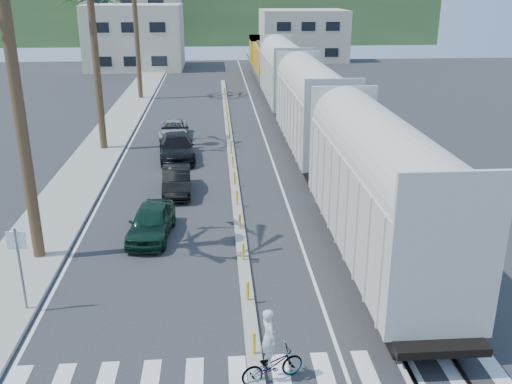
# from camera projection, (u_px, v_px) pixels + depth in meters

# --- Properties ---
(ground) EXTENTS (140.00, 140.00, 0.00)m
(ground) POSITION_uv_depth(u_px,v_px,m) (252.00, 338.00, 17.43)
(ground) COLOR #28282B
(ground) RESTS_ON ground
(sidewalk) EXTENTS (3.00, 90.00, 0.15)m
(sidewalk) POSITION_uv_depth(u_px,v_px,m) (109.00, 137.00, 40.28)
(sidewalk) COLOR gray
(sidewalk) RESTS_ON ground
(rails) EXTENTS (1.56, 100.00, 0.06)m
(rails) POSITION_uv_depth(u_px,v_px,m) (293.00, 125.00, 44.03)
(rails) COLOR black
(rails) RESTS_ON ground
(median) EXTENTS (0.45, 60.00, 0.85)m
(median) POSITION_uv_depth(u_px,v_px,m) (231.00, 155.00, 36.12)
(median) COLOR gray
(median) RESTS_ON ground
(crosswalk) EXTENTS (14.00, 2.20, 0.01)m
(crosswalk) POSITION_uv_depth(u_px,v_px,m) (256.00, 380.00, 15.55)
(crosswalk) COLOR silver
(crosswalk) RESTS_ON ground
(lane_markings) EXTENTS (9.42, 90.00, 0.01)m
(lane_markings) POSITION_uv_depth(u_px,v_px,m) (199.00, 137.00, 40.73)
(lane_markings) COLOR silver
(lane_markings) RESTS_ON ground
(freight_train) EXTENTS (3.00, 60.94, 5.85)m
(freight_train) POSITION_uv_depth(u_px,v_px,m) (299.00, 94.00, 40.45)
(freight_train) COLOR beige
(freight_train) RESTS_ON ground
(street_sign) EXTENTS (0.60, 0.08, 3.00)m
(street_sign) POSITION_uv_depth(u_px,v_px,m) (19.00, 258.00, 18.14)
(street_sign) COLOR slate
(street_sign) RESTS_ON ground
(buildings) EXTENTS (38.00, 27.00, 10.00)m
(buildings) POSITION_uv_depth(u_px,v_px,m) (176.00, 29.00, 82.73)
(buildings) COLOR #B6A991
(buildings) RESTS_ON ground
(hillside) EXTENTS (80.00, 20.00, 12.00)m
(hillside) POSITION_uv_depth(u_px,v_px,m) (218.00, 9.00, 109.19)
(hillside) COLOR #385628
(hillside) RESTS_ON ground
(car_lead) EXTENTS (2.41, 4.44, 1.41)m
(car_lead) POSITION_uv_depth(u_px,v_px,m) (151.00, 222.00, 24.22)
(car_lead) COLOR black
(car_lead) RESTS_ON ground
(car_second) EXTENTS (1.78, 4.19, 1.34)m
(car_second) POSITION_uv_depth(u_px,v_px,m) (177.00, 181.00, 29.44)
(car_second) COLOR black
(car_second) RESTS_ON ground
(car_third) EXTENTS (3.05, 5.57, 1.50)m
(car_third) POSITION_uv_depth(u_px,v_px,m) (177.00, 147.00, 35.23)
(car_third) COLOR black
(car_third) RESTS_ON ground
(car_rear) EXTENTS (2.18, 4.32, 1.17)m
(car_rear) POSITION_uv_depth(u_px,v_px,m) (173.00, 129.00, 40.48)
(car_rear) COLOR #B6B9BC
(car_rear) RESTS_ON ground
(cyclist) EXTENTS (1.74, 2.19, 2.19)m
(cyclist) POSITION_uv_depth(u_px,v_px,m) (271.00, 358.00, 15.36)
(cyclist) COLOR #9EA0A5
(cyclist) RESTS_ON ground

